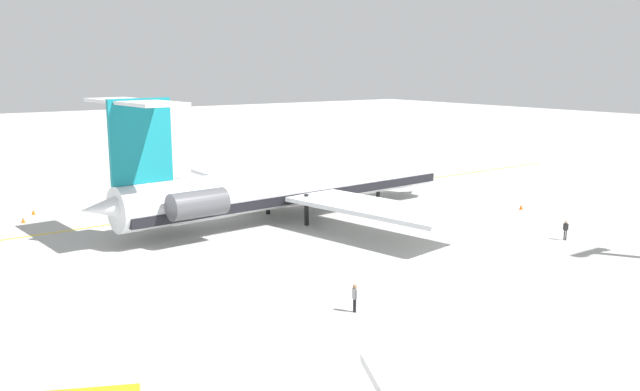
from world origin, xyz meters
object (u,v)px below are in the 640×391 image
(ground_crew_near_nose, at_px, (355,295))
(safety_cone_nose, at_px, (23,220))
(safety_cone_tail, at_px, (33,212))
(ground_crew_near_tail, at_px, (566,228))
(ground_crew_portside, at_px, (323,168))
(safety_cone_wingtip, at_px, (521,207))
(main_jetliner, at_px, (287,186))

(ground_crew_near_nose, distance_m, safety_cone_nose, 38.29)
(safety_cone_nose, xyz_separation_m, safety_cone_tail, (-1.62, -3.20, 0.00))
(ground_crew_near_tail, bearing_deg, safety_cone_nose, -68.84)
(ground_crew_near_nose, relative_size, safety_cone_nose, 3.21)
(safety_cone_nose, bearing_deg, ground_crew_portside, -170.97)
(safety_cone_nose, distance_m, safety_cone_wingtip, 49.52)
(ground_crew_near_nose, distance_m, ground_crew_near_tail, 25.43)
(ground_crew_near_nose, distance_m, ground_crew_portside, 51.35)
(ground_crew_near_nose, bearing_deg, safety_cone_wingtip, -159.76)
(main_jetliner, height_order, safety_cone_wingtip, main_jetliner)
(main_jetliner, xyz_separation_m, safety_cone_nose, (21.31, -13.20, -3.03))
(ground_crew_portside, distance_m, safety_cone_tail, 38.07)
(safety_cone_wingtip, relative_size, safety_cone_tail, 1.00)
(ground_crew_near_nose, height_order, ground_crew_portside, ground_crew_near_nose)
(safety_cone_wingtip, bearing_deg, safety_cone_tail, -32.45)
(safety_cone_wingtip, bearing_deg, main_jetliner, -24.78)
(main_jetliner, xyz_separation_m, ground_crew_near_nose, (10.03, 23.38, -2.19))
(ground_crew_portside, height_order, safety_cone_wingtip, ground_crew_portside)
(ground_crew_near_tail, relative_size, safety_cone_tail, 3.15)
(safety_cone_tail, bearing_deg, safety_cone_wingtip, 147.55)
(main_jetliner, distance_m, safety_cone_wingtip, 24.73)
(ground_crew_near_nose, bearing_deg, ground_crew_portside, -125.21)
(main_jetliner, relative_size, safety_cone_wingtip, 75.80)
(ground_crew_near_nose, height_order, safety_cone_tail, ground_crew_near_nose)
(main_jetliner, relative_size, ground_crew_near_tail, 24.05)
(ground_crew_near_nose, relative_size, ground_crew_portside, 1.08)
(main_jetliner, relative_size, ground_crew_portside, 25.41)
(main_jetliner, relative_size, safety_cone_tail, 75.80)
(ground_crew_portside, xyz_separation_m, safety_cone_nose, (39.55, 6.29, -0.76))
(safety_cone_nose, bearing_deg, main_jetliner, 148.23)
(main_jetliner, xyz_separation_m, safety_cone_tail, (19.70, -16.40, -3.03))
(safety_cone_nose, bearing_deg, ground_crew_near_nose, 107.15)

